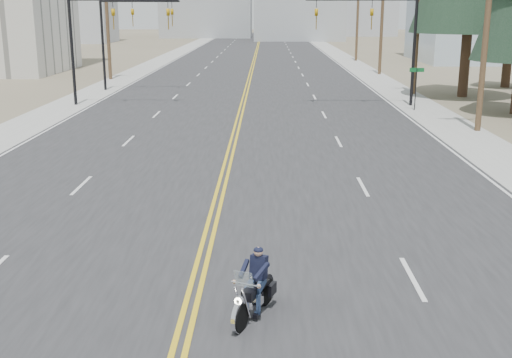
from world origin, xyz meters
name	(u,v)px	position (x,y,z in m)	size (l,w,h in m)	color
road	(254,61)	(0.00, 70.00, 0.01)	(20.00, 200.00, 0.01)	#303033
sidewalk_left	(161,61)	(-11.50, 70.00, 0.01)	(3.00, 200.00, 0.01)	#A5A5A0
sidewalk_right	(348,61)	(11.50, 70.00, 0.01)	(3.00, 200.00, 0.01)	#A5A5A0
traffic_mast_left	(102,28)	(-8.98, 32.00, 4.94)	(7.10, 0.26, 7.00)	black
traffic_mast_right	(383,28)	(8.98, 32.00, 4.94)	(7.10, 0.26, 7.00)	black
traffic_mast_far	(124,26)	(-9.31, 40.00, 4.87)	(6.10, 0.26, 7.00)	black
street_sign	(416,81)	(10.80, 30.00, 1.80)	(0.90, 0.06, 2.62)	black
utility_pole_b	(488,12)	(12.50, 23.00, 5.98)	(2.20, 0.30, 11.50)	brown
utility_pole_c	(418,15)	(12.50, 38.00, 5.73)	(2.20, 0.30, 11.00)	brown
utility_pole_d	(382,11)	(12.50, 53.00, 5.98)	(2.20, 0.30, 11.50)	brown
utility_pole_e	(358,13)	(12.50, 70.00, 5.73)	(2.20, 0.30, 11.00)	brown
utility_pole_left	(107,17)	(-12.50, 48.00, 5.48)	(2.20, 0.30, 10.50)	brown
haze_bldg_b	(299,5)	(8.00, 125.00, 7.00)	(18.00, 14.00, 14.00)	#ADB2B7
haze_bldg_e	(364,10)	(25.00, 150.00, 6.00)	(14.00, 14.00, 12.00)	#B7BCC6
haze_bldg_f	(24,0)	(-50.00, 130.00, 8.00)	(12.00, 12.00, 16.00)	#ADB2B7
motorcyclist	(254,285)	(1.34, 2.04, 0.72)	(0.79, 1.84, 1.44)	black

